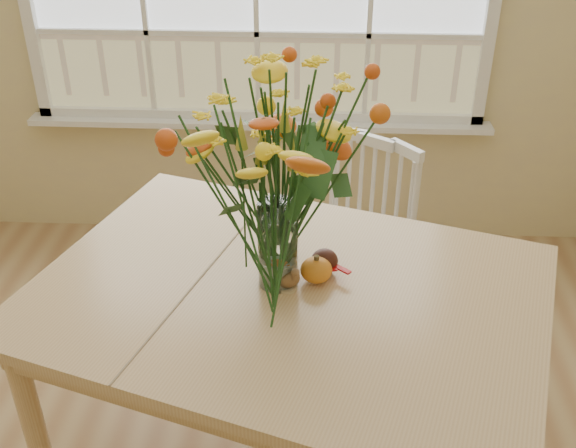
{
  "coord_description": "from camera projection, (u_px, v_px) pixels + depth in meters",
  "views": [
    {
      "loc": [
        0.33,
        -1.1,
        2.06
      ],
      "look_at": [
        0.24,
        0.59,
        1.04
      ],
      "focal_mm": 42.0,
      "sensor_mm": 36.0,
      "label": 1
    }
  ],
  "objects": [
    {
      "name": "windsor_chair",
      "position": [
        358.0,
        238.0,
        2.86
      ],
      "size": [
        0.59,
        0.59,
        0.94
      ],
      "rotation": [
        0.0,
        0.0,
        -0.59
      ],
      "color": "white",
      "rests_on": "floor"
    },
    {
      "name": "dining_table",
      "position": [
        288.0,
        312.0,
        2.11
      ],
      "size": [
        1.8,
        1.52,
        0.82
      ],
      "rotation": [
        0.0,
        0.0,
        -0.31
      ],
      "color": "tan",
      "rests_on": "floor"
    },
    {
      "name": "pumpkin",
      "position": [
        316.0,
        271.0,
        2.08
      ],
      "size": [
        0.1,
        0.1,
        0.08
      ],
      "primitive_type": "ellipsoid",
      "color": "orange",
      "rests_on": "dining_table"
    },
    {
      "name": "turkey_figurine",
      "position": [
        287.0,
        277.0,
        2.04
      ],
      "size": [
        0.08,
        0.06,
        0.1
      ],
      "rotation": [
        0.0,
        0.0,
        -0.04
      ],
      "color": "#CCB78C",
      "rests_on": "dining_table"
    },
    {
      "name": "flower_vase",
      "position": [
        277.0,
        162.0,
        1.88
      ],
      "size": [
        0.58,
        0.58,
        0.69
      ],
      "color": "white",
      "rests_on": "dining_table"
    },
    {
      "name": "dark_gourd",
      "position": [
        324.0,
        262.0,
        2.12
      ],
      "size": [
        0.13,
        0.1,
        0.08
      ],
      "color": "#38160F",
      "rests_on": "dining_table"
    }
  ]
}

